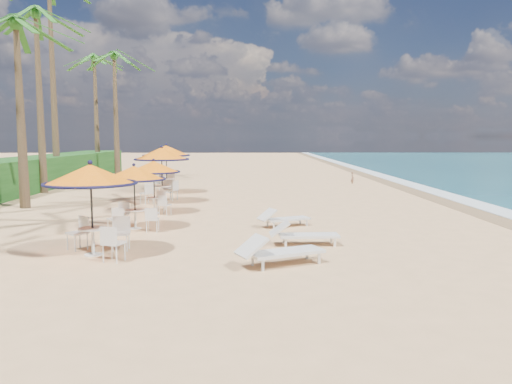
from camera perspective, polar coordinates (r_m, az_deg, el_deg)
ground at (r=12.97m, az=2.70°, el=-7.07°), size 160.00×160.00×0.00m
foam_strip at (r=24.91m, az=23.16°, el=-1.09°), size 1.20×140.00×0.04m
wetsand_band at (r=24.56m, az=21.24°, el=-1.11°), size 1.40×140.00×0.02m
station_0 at (r=13.21m, az=-18.16°, el=0.67°), size 2.33×2.33×2.43m
station_1 at (r=16.65m, az=-13.84°, el=1.23°), size 2.07×2.07×2.15m
station_2 at (r=19.91m, az=-11.50°, el=2.30°), size 2.07×2.11×2.16m
station_3 at (r=23.21m, az=-10.73°, el=3.53°), size 2.50×2.50×2.61m
station_4 at (r=27.20m, az=-10.26°, el=4.18°), size 2.54×2.61×2.65m
lounger_near at (r=11.73m, az=2.51°, el=-6.73°), size 2.20×1.51×0.76m
lounger_mid at (r=13.95m, az=5.25°, el=-4.77°), size 1.96×0.70×0.69m
lounger_far at (r=16.73m, az=3.04°, el=-2.98°), size 1.86×1.25×0.64m
palm_3 at (r=23.51m, az=-25.71°, el=15.88°), size 5.00×5.00×7.87m
palm_4 at (r=29.55m, az=-23.83°, el=17.10°), size 5.00×5.00×9.60m
palm_6 at (r=37.15m, az=-15.89°, el=13.96°), size 5.00×5.00×8.85m
palm_7 at (r=41.14m, az=-17.98°, el=13.65°), size 5.00×5.00×9.24m
person at (r=32.32m, az=10.97°, el=1.64°), size 0.23×0.32×0.83m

